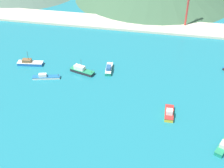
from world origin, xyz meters
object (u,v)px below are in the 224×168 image
at_px(fishing_boat_0, 30,63).
at_px(fishing_boat_3, 82,70).
at_px(fishing_boat_6, 109,69).
at_px(fishing_boat_9, 224,145).
at_px(fishing_boat_4, 169,113).
at_px(fishing_boat_5, 46,77).
at_px(radio_tower, 188,4).

xyz_separation_m(fishing_boat_0, fishing_boat_3, (23.24, -1.68, 0.17)).
height_order(fishing_boat_6, fishing_boat_9, fishing_boat_9).
distance_m(fishing_boat_0, fishing_boat_4, 63.30).
relative_size(fishing_boat_0, fishing_boat_9, 1.05).
relative_size(fishing_boat_3, fishing_boat_9, 1.02).
relative_size(fishing_boat_5, fishing_boat_9, 1.05).
relative_size(fishing_boat_4, fishing_boat_6, 0.89).
relative_size(fishing_boat_5, radio_tower, 0.44).
relative_size(fishing_boat_0, fishing_boat_3, 1.03).
bearing_deg(fishing_boat_5, fishing_boat_3, 28.45).
bearing_deg(fishing_boat_0, fishing_boat_6, 2.91).
bearing_deg(fishing_boat_3, fishing_boat_6, 17.72).
bearing_deg(radio_tower, fishing_boat_4, -93.70).
relative_size(fishing_boat_0, fishing_boat_6, 1.22).
relative_size(fishing_boat_3, radio_tower, 0.43).
relative_size(fishing_boat_0, fishing_boat_5, 1.00).
relative_size(fishing_boat_3, fishing_boat_6, 1.19).
bearing_deg(radio_tower, fishing_boat_5, -131.63).
distance_m(fishing_boat_3, fishing_boat_6, 11.18).
height_order(fishing_boat_0, radio_tower, radio_tower).
distance_m(fishing_boat_0, fishing_boat_5, 13.54).
relative_size(fishing_boat_4, radio_tower, 0.32).
height_order(fishing_boat_4, radio_tower, radio_tower).
distance_m(fishing_boat_9, radio_tower, 86.64).
xyz_separation_m(fishing_boat_4, fishing_boat_5, (-48.97, 13.19, -0.29)).
height_order(fishing_boat_3, fishing_boat_4, fishing_boat_3).
bearing_deg(fishing_boat_9, fishing_boat_6, 140.46).
xyz_separation_m(fishing_boat_4, fishing_boat_6, (-25.53, 23.53, 0.01)).
bearing_deg(radio_tower, fishing_boat_0, -141.07).
distance_m(fishing_boat_0, fishing_boat_3, 23.31).
xyz_separation_m(fishing_boat_0, fishing_boat_5, (10.45, -8.62, -0.22)).
xyz_separation_m(fishing_boat_3, fishing_boat_4, (36.18, -20.12, -0.11)).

